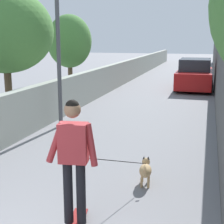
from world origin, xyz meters
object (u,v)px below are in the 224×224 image
object	(u,v)px
skateboard	(75,223)
tree_left_far	(69,41)
tree_left_mid	(5,31)
lamp_post	(58,29)
car_near	(195,75)
person_skateboarder	(74,153)
dog	(145,170)

from	to	relation	value
skateboard	tree_left_far	bearing A→B (deg)	23.23
tree_left_far	skateboard	size ratio (longest dim) A/B	4.45
tree_left_mid	tree_left_far	xyz separation A→B (m)	(5.50, 0.20, -0.37)
lamp_post	car_near	world-z (taller)	lamp_post
tree_left_mid	person_skateboarder	size ratio (longest dim) A/B	2.35
tree_left_mid	car_near	size ratio (longest dim) A/B	0.97
skateboard	dog	size ratio (longest dim) A/B	0.41
lamp_post	person_skateboarder	distance (m)	5.89
tree_left_far	skateboard	xyz separation A→B (m)	(-10.91, -4.69, -2.34)
person_skateboarder	lamp_post	bearing A→B (deg)	26.54
tree_left_mid	skateboard	bearing A→B (deg)	-140.36
skateboard	person_skateboarder	distance (m)	1.04
skateboard	car_near	xyz separation A→B (m)	(13.82, -0.97, 0.65)
tree_left_far	lamp_post	xyz separation A→B (m)	(-5.87, -2.17, 0.42)
tree_left_far	car_near	world-z (taller)	tree_left_far
tree_left_mid	lamp_post	bearing A→B (deg)	-100.70
lamp_post	skateboard	distance (m)	6.28
tree_left_far	person_skateboarder	size ratio (longest dim) A/B	2.10
tree_left_far	lamp_post	world-z (taller)	lamp_post
lamp_post	person_skateboarder	bearing A→B (deg)	-153.46
tree_left_mid	tree_left_far	distance (m)	5.52
skateboard	lamp_post	bearing A→B (deg)	26.54
tree_left_far	lamp_post	size ratio (longest dim) A/B	0.89
lamp_post	dog	distance (m)	5.28
tree_left_far	person_skateboarder	bearing A→B (deg)	-156.77
tree_left_far	person_skateboarder	distance (m)	11.95
lamp_post	skateboard	world-z (taller)	lamp_post
tree_left_far	person_skateboarder	xyz separation A→B (m)	(-10.91, -4.69, -1.30)
tree_left_mid	car_near	bearing A→B (deg)	-32.97
tree_left_mid	person_skateboarder	bearing A→B (deg)	-140.36
skateboard	car_near	world-z (taller)	car_near
tree_left_far	tree_left_mid	bearing A→B (deg)	-177.91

